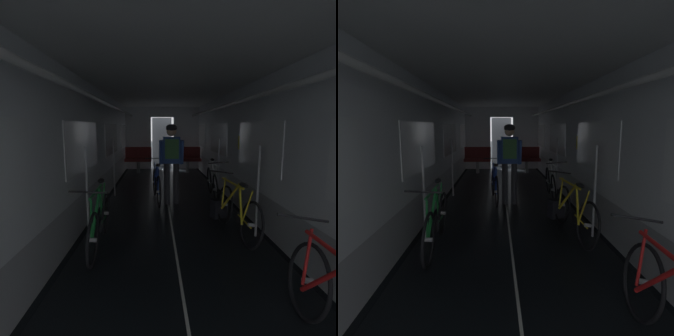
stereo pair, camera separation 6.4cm
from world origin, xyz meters
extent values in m
cube|color=black|center=(-1.41, 3.25, 0.00)|extent=(0.08, 11.50, 0.01)
cube|color=black|center=(1.41, 3.25, 0.00)|extent=(0.08, 11.50, 0.01)
cube|color=beige|center=(0.00, 3.25, 0.00)|extent=(0.03, 11.27, 0.00)
cube|color=#9EA0A5|center=(-1.51, 3.25, 0.30)|extent=(0.12, 11.50, 0.60)
cube|color=silver|center=(-1.51, 3.25, 1.53)|extent=(0.12, 11.50, 1.85)
cube|color=white|center=(-1.45, 2.67, 1.35)|extent=(0.02, 1.90, 0.80)
cube|color=white|center=(-1.45, 5.55, 1.35)|extent=(0.02, 1.90, 0.80)
cube|color=white|center=(-1.45, 8.42, 1.35)|extent=(0.02, 1.90, 0.80)
cube|color=yellow|center=(-1.45, 3.21, 1.35)|extent=(0.01, 0.20, 0.28)
cylinder|color=white|center=(-1.17, 3.25, 2.10)|extent=(0.07, 11.04, 0.07)
cylinder|color=#B7BABF|center=(-1.27, 2.10, 0.70)|extent=(0.04, 0.04, 1.40)
cylinder|color=#B7BABF|center=(-1.27, 4.70, 0.70)|extent=(0.04, 0.04, 1.40)
cube|color=#9EA0A5|center=(1.51, 3.25, 0.30)|extent=(0.12, 11.50, 0.60)
cube|color=silver|center=(1.51, 3.25, 1.53)|extent=(0.12, 11.50, 1.85)
cube|color=white|center=(1.45, 2.67, 1.35)|extent=(0.02, 1.90, 0.80)
cube|color=white|center=(1.45, 5.55, 1.35)|extent=(0.02, 1.90, 0.80)
cube|color=white|center=(1.45, 8.42, 1.35)|extent=(0.02, 1.90, 0.80)
cube|color=yellow|center=(1.45, 3.63, 1.35)|extent=(0.01, 0.20, 0.28)
cylinder|color=white|center=(1.17, 3.25, 2.10)|extent=(0.07, 11.04, 0.07)
cylinder|color=#B7BABF|center=(1.27, 2.10, 0.70)|extent=(0.04, 0.04, 1.40)
cylinder|color=#B7BABF|center=(1.27, 4.70, 0.70)|extent=(0.04, 0.04, 1.40)
cube|color=silver|center=(-0.95, 9.06, 1.23)|extent=(1.00, 0.12, 2.45)
cube|color=silver|center=(0.95, 9.06, 1.23)|extent=(1.00, 0.12, 2.45)
cube|color=silver|center=(0.00, 9.06, 2.25)|extent=(0.90, 0.12, 0.40)
cube|color=#4C4F54|center=(0.00, 9.76, 1.03)|extent=(0.81, 0.04, 2.05)
cube|color=white|center=(0.00, 3.25, 2.51)|extent=(3.14, 11.62, 0.12)
cylinder|color=gray|center=(-0.90, 8.00, 0.22)|extent=(0.12, 0.12, 0.44)
cube|color=maroon|center=(-0.90, 8.00, 0.49)|extent=(0.96, 0.44, 0.10)
cube|color=maroon|center=(-0.90, 8.19, 0.74)|extent=(0.96, 0.08, 0.40)
torus|color=gray|center=(-1.33, 8.22, 0.94)|extent=(0.14, 0.14, 0.02)
cylinder|color=gray|center=(0.90, 8.00, 0.22)|extent=(0.12, 0.12, 0.44)
cube|color=maroon|center=(0.90, 8.00, 0.49)|extent=(0.96, 0.44, 0.10)
cube|color=maroon|center=(0.90, 8.19, 0.74)|extent=(0.96, 0.08, 0.40)
torus|color=gray|center=(0.47, 8.22, 0.94)|extent=(0.14, 0.14, 0.02)
torus|color=black|center=(-1.05, 2.30, 0.33)|extent=(0.10, 0.67, 0.67)
cylinder|color=#B2B2B7|center=(-1.05, 2.30, 0.33)|extent=(0.09, 0.05, 0.06)
torus|color=black|center=(-1.02, 1.28, 0.33)|extent=(0.10, 0.67, 0.67)
cylinder|color=#B2B2B7|center=(-1.02, 1.28, 0.33)|extent=(0.09, 0.05, 0.06)
cylinder|color=#1E8438|center=(-1.04, 1.59, 0.55)|extent=(0.06, 0.54, 0.56)
cylinder|color=#1E8438|center=(-1.06, 2.00, 0.55)|extent=(0.08, 0.34, 0.55)
cylinder|color=#1E8438|center=(-1.06, 1.75, 0.82)|extent=(0.06, 0.82, 0.04)
cylinder|color=#1E8438|center=(-1.06, 2.23, 0.58)|extent=(0.05, 0.16, 0.49)
cylinder|color=#1E8438|center=(-1.04, 2.07, 0.31)|extent=(0.04, 0.45, 0.07)
cylinder|color=#1E8438|center=(-1.03, 1.31, 0.58)|extent=(0.06, 0.09, 0.49)
cylinder|color=black|center=(-1.04, 1.85, 0.29)|extent=(0.03, 0.17, 0.17)
ellipsoid|color=black|center=(-1.08, 2.18, 0.88)|extent=(0.10, 0.24, 0.07)
cylinder|color=black|center=(-1.05, 1.29, 0.92)|extent=(0.44, 0.04, 0.05)
torus|color=black|center=(1.07, 0.32, 0.33)|extent=(0.17, 0.68, 0.67)
cylinder|color=#B2B2B7|center=(1.07, 0.32, 0.33)|extent=(0.10, 0.05, 0.06)
cylinder|color=red|center=(1.02, 0.01, 0.55)|extent=(0.10, 0.54, 0.56)
cylinder|color=red|center=(0.97, -0.15, 0.81)|extent=(0.07, 0.82, 0.04)
cylinder|color=red|center=(1.03, 0.29, 0.57)|extent=(0.11, 0.09, 0.49)
cylinder|color=black|center=(0.98, 0.31, 0.91)|extent=(0.44, 0.04, 0.09)
torus|color=black|center=(1.05, 1.70, 0.33)|extent=(0.20, 0.68, 0.67)
cylinder|color=#B2B2B7|center=(1.05, 1.70, 0.33)|extent=(0.10, 0.06, 0.06)
torus|color=black|center=(0.93, 2.71, 0.33)|extent=(0.20, 0.68, 0.67)
cylinder|color=#B2B2B7|center=(0.93, 2.71, 0.33)|extent=(0.10, 0.06, 0.06)
cylinder|color=yellow|center=(0.94, 2.39, 0.55)|extent=(0.17, 0.53, 0.56)
cylinder|color=yellow|center=(0.98, 1.99, 0.55)|extent=(0.08, 0.35, 0.55)
cylinder|color=yellow|center=(0.92, 2.24, 0.81)|extent=(0.13, 0.82, 0.04)
cylinder|color=yellow|center=(1.00, 1.76, 0.57)|extent=(0.11, 0.16, 0.49)
cylinder|color=yellow|center=(1.03, 1.92, 0.31)|extent=(0.07, 0.45, 0.07)
cylinder|color=yellow|center=(0.90, 2.68, 0.57)|extent=(0.09, 0.10, 0.49)
cylinder|color=black|center=(1.00, 2.15, 0.29)|extent=(0.05, 0.17, 0.17)
ellipsoid|color=black|center=(0.96, 1.81, 0.87)|extent=(0.12, 0.25, 0.07)
cylinder|color=black|center=(0.85, 2.69, 0.91)|extent=(0.44, 0.07, 0.09)
torus|color=black|center=(1.09, 4.86, 0.33)|extent=(0.14, 0.67, 0.67)
cylinder|color=#B2B2B7|center=(1.09, 4.86, 0.33)|extent=(0.10, 0.06, 0.06)
torus|color=black|center=(1.02, 3.84, 0.33)|extent=(0.14, 0.67, 0.67)
cylinder|color=#B2B2B7|center=(1.02, 3.84, 0.33)|extent=(0.10, 0.06, 0.06)
cylinder|color=silver|center=(1.06, 4.15, 0.55)|extent=(0.05, 0.54, 0.56)
cylinder|color=silver|center=(1.09, 4.56, 0.55)|extent=(0.10, 0.34, 0.55)
cylinder|color=silver|center=(1.09, 4.31, 0.82)|extent=(0.09, 0.82, 0.04)
cylinder|color=silver|center=(1.10, 4.79, 0.58)|extent=(0.06, 0.17, 0.49)
cylinder|color=silver|center=(1.07, 4.63, 0.31)|extent=(0.06, 0.45, 0.07)
cylinder|color=silver|center=(1.04, 3.87, 0.58)|extent=(0.07, 0.09, 0.49)
cylinder|color=black|center=(1.05, 4.41, 0.29)|extent=(0.04, 0.17, 0.17)
ellipsoid|color=black|center=(1.12, 4.74, 0.88)|extent=(0.11, 0.25, 0.07)
cylinder|color=black|center=(1.07, 3.85, 0.92)|extent=(0.44, 0.05, 0.06)
cylinder|color=#2D2D33|center=(-0.03, 3.95, 0.45)|extent=(0.13, 0.13, 0.90)
cylinder|color=#2D2D33|center=(0.17, 3.95, 0.45)|extent=(0.13, 0.13, 0.90)
cube|color=#2D4C99|center=(0.07, 3.95, 1.18)|extent=(0.36, 0.22, 0.56)
cylinder|color=#2D4C99|center=(-0.15, 3.97, 1.13)|extent=(0.09, 0.20, 0.53)
cylinder|color=#2D4C99|center=(0.29, 3.97, 1.13)|extent=(0.09, 0.20, 0.53)
sphere|color=beige|center=(0.07, 3.95, 1.58)|extent=(0.21, 0.21, 0.21)
ellipsoid|color=black|center=(0.07, 3.95, 1.65)|extent=(0.24, 0.28, 0.16)
cube|color=#3D703D|center=(0.07, 3.78, 1.22)|extent=(0.28, 0.16, 0.40)
torus|color=black|center=(-0.20, 3.69, 0.33)|extent=(0.10, 0.67, 0.67)
cylinder|color=#B2B2B7|center=(-0.20, 3.69, 0.33)|extent=(0.09, 0.06, 0.05)
torus|color=black|center=(-0.29, 4.71, 0.33)|extent=(0.10, 0.67, 0.67)
cylinder|color=#B2B2B7|center=(-0.29, 4.71, 0.33)|extent=(0.09, 0.06, 0.05)
cylinder|color=#2342B7|center=(-0.27, 4.39, 0.55)|extent=(0.09, 0.54, 0.56)
cylinder|color=#2342B7|center=(-0.23, 3.98, 0.55)|extent=(0.06, 0.34, 0.55)
cylinder|color=#2342B7|center=(-0.25, 4.24, 0.82)|extent=(0.11, 0.82, 0.03)
cylinder|color=#2342B7|center=(-0.21, 3.76, 0.58)|extent=(0.04, 0.16, 0.49)
cylinder|color=#2342B7|center=(-0.22, 3.91, 0.31)|extent=(0.06, 0.45, 0.07)
cylinder|color=#2342B7|center=(-0.29, 4.68, 0.58)|extent=(0.03, 0.09, 0.49)
cylinder|color=black|center=(-0.24, 4.14, 0.29)|extent=(0.03, 0.17, 0.17)
ellipsoid|color=black|center=(-0.22, 3.81, 0.88)|extent=(0.11, 0.25, 0.06)
cylinder|color=black|center=(-0.29, 4.70, 0.92)|extent=(0.44, 0.06, 0.03)
cube|color=black|center=(0.90, 3.01, 0.17)|extent=(0.31, 0.28, 0.34)
camera|label=1|loc=(-0.26, -1.84, 1.67)|focal=29.12mm
camera|label=2|loc=(-0.20, -1.84, 1.67)|focal=29.12mm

